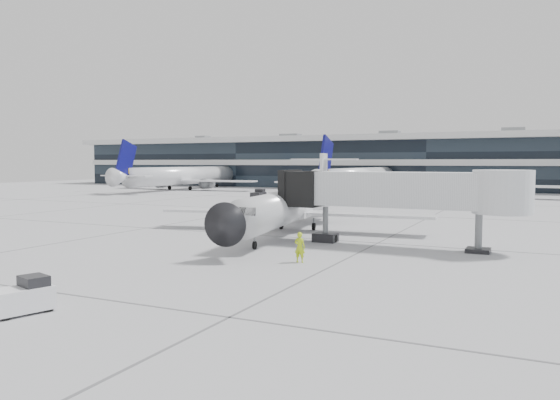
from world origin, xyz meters
The scene contains 10 objects.
ground centered at (0.00, 0.00, 0.00)m, with size 220.00×220.00×0.00m, color gray.
terminal centered at (0.00, 82.00, 5.00)m, with size 170.00×22.00×10.00m, color black.
bg_jet_left centered at (-45.00, 55.00, 0.00)m, with size 32.00×40.00×9.60m, color white, non-canonical shape.
bg_jet_center centered at (-8.00, 55.00, 0.00)m, with size 32.00×40.00×9.60m, color white, non-canonical shape.
regional_jet centered at (2.09, 3.49, 2.21)m, with size 22.38×27.92×6.46m.
jet_bridge centered at (12.28, -1.10, 3.73)m, with size 15.91×3.53×5.12m.
ramp_worker centered at (8.00, -9.00, 0.86)m, with size 0.63×0.41×1.71m, color #BBDD17.
baggage_tug centered at (2.79, -22.79, 0.60)m, with size 1.82×2.38×1.34m.
traffic_cone centered at (-8.43, 12.38, 0.28)m, with size 0.46×0.46×0.60m.
far_tug centered at (-17.36, 34.32, 0.72)m, with size 1.52×2.54×1.61m.
Camera 1 is at (19.96, -36.66, 5.60)m, focal length 35.00 mm.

